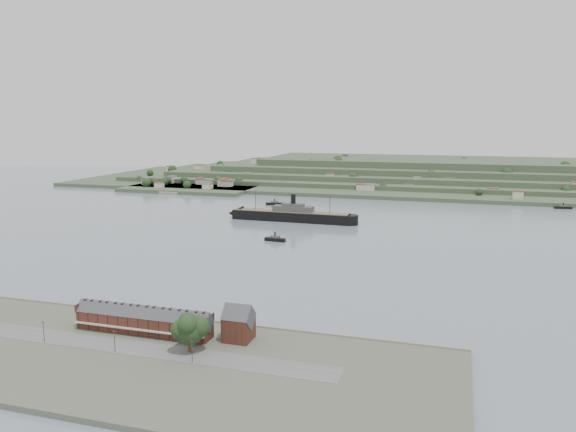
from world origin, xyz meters
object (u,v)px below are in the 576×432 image
(gabled_building, at_px, (239,324))
(terrace_row, at_px, (144,321))
(tugboat, at_px, (275,239))
(steamship, at_px, (288,215))
(fig_tree, at_px, (190,329))

(gabled_building, bearing_deg, terrace_row, -173.88)
(terrace_row, bearing_deg, gabled_building, 6.12)
(tugboat, bearing_deg, steamship, 100.73)
(terrace_row, distance_m, gabled_building, 37.74)
(fig_tree, bearing_deg, steamship, 99.85)
(terrace_row, height_order, gabled_building, gabled_building)
(terrace_row, distance_m, steamship, 255.46)
(steamship, bearing_deg, fig_tree, -80.15)
(gabled_building, xyz_separation_m, tugboat, (-43.60, 173.92, -6.58))
(steamship, bearing_deg, tugboat, -79.27)
(terrace_row, distance_m, tugboat, 178.12)
(tugboat, bearing_deg, gabled_building, -75.93)
(gabled_building, xyz_separation_m, steamship, (-58.13, 250.59, -3.22))
(terrace_row, bearing_deg, fig_tree, -24.56)
(gabled_building, relative_size, fig_tree, 0.98)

